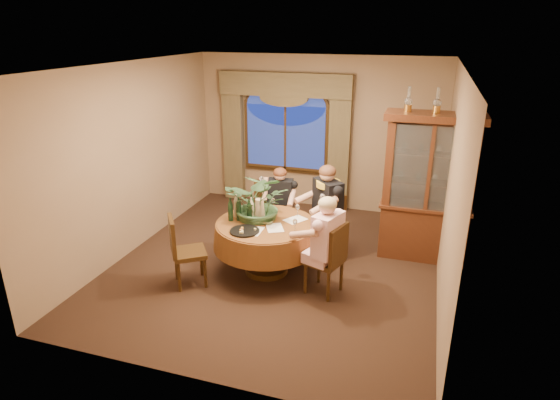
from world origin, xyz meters
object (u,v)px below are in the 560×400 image
(china_cabinet, at_px, (427,189))
(person_back, at_px, (280,205))
(stoneware_vase, at_px, (260,209))
(chair_back, at_px, (267,212))
(oil_lamp_center, at_px, (438,100))
(wine_bottle_5, at_px, (251,209))
(person_pink, at_px, (327,247))
(dining_table, at_px, (266,247))
(wine_bottle_1, at_px, (236,206))
(chair_back_right, at_px, (325,225))
(wine_bottle_4, at_px, (252,205))
(wine_bottle_3, at_px, (249,211))
(person_scarf, at_px, (327,212))
(wine_bottle_0, at_px, (230,209))
(chair_right, at_px, (324,259))
(chair_front_left, at_px, (189,251))
(olive_bowl, at_px, (267,222))
(wine_bottle_2, at_px, (239,209))
(oil_lamp_right, at_px, (467,102))
(oil_lamp_left, at_px, (409,99))
(centerpiece_plant, at_px, (260,178))

(china_cabinet, distance_m, person_back, 2.22)
(person_back, relative_size, stoneware_vase, 4.24)
(person_back, bearing_deg, chair_back, 0.82)
(oil_lamp_center, xyz_separation_m, wine_bottle_5, (-2.27, -1.11, -1.41))
(china_cabinet, height_order, person_pink, china_cabinet)
(dining_table, bearing_deg, wine_bottle_1, 171.27)
(oil_lamp_center, distance_m, wine_bottle_1, 3.07)
(chair_back_right, relative_size, wine_bottle_4, 2.91)
(person_pink, xyz_separation_m, wine_bottle_3, (-1.14, 0.28, 0.24))
(china_cabinet, height_order, person_scarf, china_cabinet)
(wine_bottle_0, bearing_deg, wine_bottle_5, 20.51)
(chair_right, height_order, chair_front_left, same)
(chair_back, bearing_deg, china_cabinet, 165.22)
(olive_bowl, bearing_deg, wine_bottle_1, 168.27)
(wine_bottle_0, bearing_deg, wine_bottle_1, 81.41)
(oil_lamp_center, bearing_deg, wine_bottle_0, -154.43)
(person_pink, height_order, person_back, person_pink)
(oil_lamp_center, bearing_deg, wine_bottle_1, -157.10)
(oil_lamp_center, bearing_deg, chair_back_right, -165.30)
(wine_bottle_2, bearing_deg, chair_back_right, 37.52)
(wine_bottle_0, bearing_deg, person_scarf, 32.82)
(china_cabinet, xyz_separation_m, chair_back, (-2.38, -0.15, -0.60))
(oil_lamp_right, distance_m, chair_back, 3.32)
(person_pink, xyz_separation_m, wine_bottle_5, (-1.15, 0.36, 0.24))
(dining_table, xyz_separation_m, china_cabinet, (2.05, 1.13, 0.70))
(dining_table, bearing_deg, wine_bottle_5, 175.25)
(oil_lamp_right, distance_m, wine_bottle_0, 3.46)
(person_pink, distance_m, person_back, 1.71)
(person_back, distance_m, stoneware_vase, 0.95)
(wine_bottle_4, bearing_deg, person_scarf, 27.96)
(olive_bowl, xyz_separation_m, wine_bottle_2, (-0.41, -0.00, 0.14))
(chair_back_right, xyz_separation_m, wine_bottle_3, (-0.88, -0.83, 0.44))
(chair_front_left, relative_size, person_scarf, 0.67)
(oil_lamp_center, distance_m, person_back, 2.77)
(person_pink, bearing_deg, oil_lamp_left, -6.85)
(wine_bottle_4, xyz_separation_m, wine_bottle_5, (0.05, -0.15, 0.00))
(china_cabinet, relative_size, olive_bowl, 13.34)
(olive_bowl, bearing_deg, wine_bottle_0, -174.47)
(stoneware_vase, bearing_deg, person_back, 89.34)
(chair_front_left, distance_m, person_pink, 1.82)
(wine_bottle_0, bearing_deg, olive_bowl, 5.53)
(wine_bottle_4, bearing_deg, chair_front_left, -127.30)
(stoneware_vase, height_order, wine_bottle_4, wine_bottle_4)
(person_scarf, height_order, wine_bottle_5, person_scarf)
(chair_back_right, height_order, chair_front_left, same)
(centerpiece_plant, bearing_deg, chair_back_right, 38.85)
(oil_lamp_left, relative_size, chair_back, 0.35)
(stoneware_vase, height_order, wine_bottle_5, wine_bottle_5)
(chair_front_left, height_order, wine_bottle_3, wine_bottle_3)
(wine_bottle_3, bearing_deg, person_pink, -13.84)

